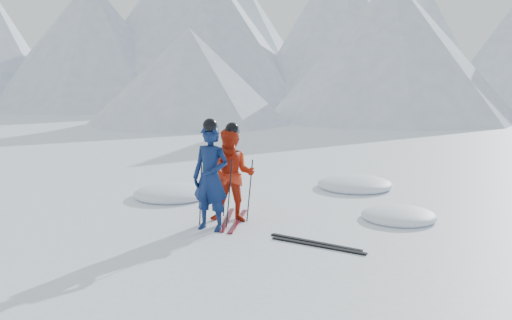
% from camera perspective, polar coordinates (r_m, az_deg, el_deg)
% --- Properties ---
extents(ground, '(160.00, 160.00, 0.00)m').
position_cam_1_polar(ground, '(10.21, 8.86, -7.21)').
color(ground, white).
rests_on(ground, ground).
extents(skier_blue, '(0.72, 0.48, 1.95)m').
position_cam_1_polar(skier_blue, '(9.88, -4.80, -1.87)').
color(skier_blue, '#0C1D49').
rests_on(skier_blue, ground).
extents(skier_red, '(1.06, 0.93, 1.82)m').
position_cam_1_polar(skier_red, '(10.44, -2.51, -1.60)').
color(skier_red, red).
rests_on(skier_red, ground).
extents(pole_blue_left, '(0.13, 0.09, 1.29)m').
position_cam_1_polar(pole_blue_left, '(10.22, -5.85, -3.38)').
color(pole_blue_left, black).
rests_on(pole_blue_left, ground).
extents(pole_blue_right, '(0.13, 0.08, 1.29)m').
position_cam_1_polar(pole_blue_right, '(10.05, -2.84, -3.56)').
color(pole_blue_right, black).
rests_on(pole_blue_right, ground).
extents(pole_red_left, '(0.12, 0.10, 1.21)m').
position_cam_1_polar(pole_red_left, '(10.85, -3.32, -2.84)').
color(pole_red_left, black).
rests_on(pole_red_left, ground).
extents(pole_red_right, '(0.12, 0.09, 1.21)m').
position_cam_1_polar(pole_red_right, '(10.50, -0.66, -3.22)').
color(pole_red_right, black).
rests_on(pole_red_right, ground).
extents(ski_worn_left, '(0.67, 1.63, 0.03)m').
position_cam_1_polar(ski_worn_left, '(10.69, -3.05, -6.29)').
color(ski_worn_left, black).
rests_on(ski_worn_left, ground).
extents(ski_worn_right, '(0.55, 1.66, 0.03)m').
position_cam_1_polar(ski_worn_right, '(10.59, -1.89, -6.43)').
color(ski_worn_right, black).
rests_on(ski_worn_right, ground).
extents(ski_loose_a, '(1.69, 0.36, 0.03)m').
position_cam_1_polar(ski_loose_a, '(9.33, 6.22, -8.62)').
color(ski_loose_a, black).
rests_on(ski_loose_a, ground).
extents(ski_loose_b, '(1.70, 0.30, 0.03)m').
position_cam_1_polar(ski_loose_b, '(9.17, 6.53, -8.95)').
color(ski_loose_b, black).
rests_on(ski_loose_b, ground).
extents(snow_lumps, '(9.67, 5.37, 0.41)m').
position_cam_1_polar(snow_lumps, '(12.36, 6.20, -4.30)').
color(snow_lumps, white).
rests_on(snow_lumps, ground).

